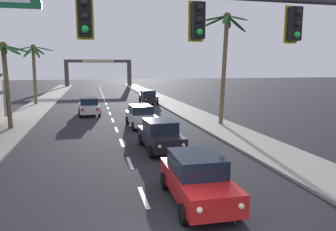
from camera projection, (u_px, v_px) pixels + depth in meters
sidewalk_right at (198, 117)px, 29.37m from camera, size 3.20×110.00×0.14m
sidewalk_left at (15, 124)px, 25.78m from camera, size 3.20×110.00×0.14m
lane_markings at (119, 122)px, 27.03m from camera, size 4.28×87.05×0.01m
traffic_signal_mast at (258, 45)px, 8.76m from camera, size 11.98×0.41×7.09m
sedan_lead_at_stop_bar at (197, 178)px, 11.01m from camera, size 2.01×4.48×1.68m
sedan_third_in_queue at (161, 135)px, 17.93m from camera, size 2.09×4.50×1.68m
sedan_fifth_in_queue at (141, 116)px, 24.79m from camera, size 2.11×4.51×1.68m
sedan_oncoming_far at (89, 106)px, 30.78m from camera, size 2.12×4.52×1.68m
sedan_parked_nearest_kerb at (148, 97)px, 40.26m from camera, size 1.96×4.46×1.68m
palm_left_second at (5, 65)px, 22.95m from camera, size 3.83×3.78×6.41m
palm_left_third at (34, 63)px, 37.93m from camera, size 5.03×4.49×7.24m
palm_right_second at (225, 46)px, 24.56m from camera, size 3.97×3.90×8.73m
town_gateway_arch at (99, 69)px, 74.12m from camera, size 15.18×0.90×6.18m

